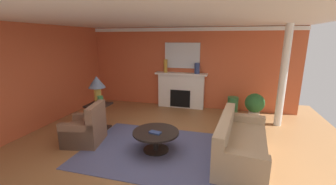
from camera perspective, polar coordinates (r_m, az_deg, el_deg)
The scene contains 20 objects.
ground_plane at distance 5.11m, azimuth -3.06°, elevation -13.94°, with size 8.82×8.82×0.00m, color olive.
wall_fireplace at distance 7.72m, azimuth 4.44°, elevation 6.42°, with size 7.39×0.12×2.76m, color #C65633.
wall_window at distance 6.78m, azimuth -31.27°, elevation 3.39°, with size 0.12×6.95×2.76m, color #C65633.
ceiling_panel at distance 4.82m, azimuth -2.32°, elevation 18.78°, with size 7.39×6.95×0.06m, color white.
crown_moulding at distance 7.58m, azimuth 4.51°, elevation 16.16°, with size 7.39×0.08×0.12m, color white.
area_rug at distance 4.95m, azimuth -3.13°, elevation -14.81°, with size 3.18×2.36×0.01m, color #4C517A.
fireplace at distance 7.68m, azimuth 3.41°, elevation 0.34°, with size 1.80×0.35×1.24m.
mantel_mirror at distance 7.60m, azimuth 3.74°, elevation 9.64°, with size 1.22×0.04×0.86m, color silver.
sofa at distance 4.77m, azimuth 18.19°, elevation -12.78°, with size 1.10×2.18×0.85m.
armchair_near_window at distance 5.49m, azimuth -20.70°, elevation -9.28°, with size 0.94×0.94×0.95m.
coffee_table at distance 4.81m, azimuth -3.19°, elevation -11.37°, with size 1.00×1.00×0.45m.
side_table at distance 6.15m, azimuth -17.53°, elevation -5.59°, with size 0.56×0.56×0.70m.
table_lamp at distance 5.93m, azimuth -18.11°, elevation 1.95°, with size 0.44×0.44×0.75m.
vase_mantel_left at distance 7.60m, azimuth -0.66°, elevation 6.97°, with size 0.13×0.13×0.45m, color #B7892D.
vase_mantel_right at distance 7.38m, azimuth 7.62°, elevation 6.28°, with size 0.18×0.18×0.36m, color navy.
vase_tall_corner at distance 7.31m, azimuth 16.55°, elevation -3.33°, with size 0.34×0.34×0.58m, color #33703D.
vase_on_side_table at distance 5.85m, azimuth -17.23°, elevation -2.14°, with size 0.14×0.14×0.26m, color #33703D.
book_red_cover at distance 4.67m, azimuth -3.40°, elevation -10.40°, with size 0.25×0.14×0.03m, color navy.
potted_plant at distance 6.90m, azimuth 21.70°, elevation -3.02°, with size 0.56×0.56×0.83m.
column_white at distance 6.65m, azimuth 27.92°, elevation 3.62°, with size 0.20×0.20×2.76m, color white.
Camera 1 is at (1.45, -4.28, 2.39)m, focal length 23.30 mm.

